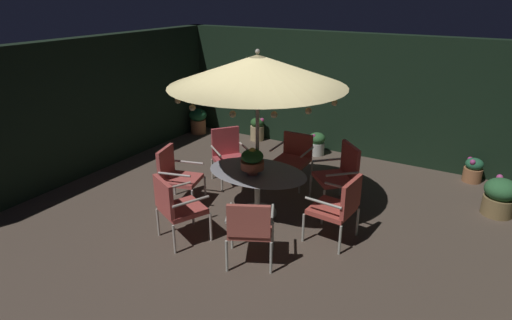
# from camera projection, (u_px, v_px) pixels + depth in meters

# --- Properties ---
(ground_plane) EXTENTS (7.96, 7.30, 0.02)m
(ground_plane) POSITION_uv_depth(u_px,v_px,m) (259.00, 214.00, 6.93)
(ground_plane) COLOR brown
(hedge_backdrop_rear) EXTENTS (7.96, 0.30, 2.58)m
(hedge_backdrop_rear) POSITION_uv_depth(u_px,v_px,m) (339.00, 93.00, 9.25)
(hedge_backdrop_rear) COLOR black
(hedge_backdrop_rear) RESTS_ON ground_plane
(hedge_backdrop_left) EXTENTS (0.30, 7.30, 2.58)m
(hedge_backdrop_left) POSITION_uv_depth(u_px,v_px,m) (88.00, 106.00, 8.24)
(hedge_backdrop_left) COLOR black
(hedge_backdrop_left) RESTS_ON ground_plane
(patio_dining_table) EXTENTS (1.63, 1.13, 0.74)m
(patio_dining_table) POSITION_uv_depth(u_px,v_px,m) (257.00, 181.00, 6.71)
(patio_dining_table) COLOR #B7B3A3
(patio_dining_table) RESTS_ON ground_plane
(patio_umbrella) EXTENTS (2.61, 2.61, 2.62)m
(patio_umbrella) POSITION_uv_depth(u_px,v_px,m) (257.00, 71.00, 6.06)
(patio_umbrella) COLOR #BBB2A6
(patio_umbrella) RESTS_ON ground_plane
(centerpiece_planter) EXTENTS (0.36, 0.36, 0.43)m
(centerpiece_planter) POSITION_uv_depth(u_px,v_px,m) (252.00, 160.00, 6.46)
(centerpiece_planter) COLOR #A5604E
(centerpiece_planter) RESTS_ON patio_dining_table
(patio_chair_north) EXTENTS (0.85, 0.84, 1.00)m
(patio_chair_north) POSITION_uv_depth(u_px,v_px,m) (229.00, 153.00, 7.93)
(patio_chair_north) COLOR #BBB2A4
(patio_chair_north) RESTS_ON ground_plane
(patio_chair_northeast) EXTENTS (0.74, 0.71, 0.98)m
(patio_chair_northeast) POSITION_uv_depth(u_px,v_px,m) (176.00, 173.00, 7.06)
(patio_chair_northeast) COLOR #B9AEAA
(patio_chair_northeast) RESTS_ON ground_plane
(patio_chair_east) EXTENTS (0.78, 0.79, 1.00)m
(patio_chair_east) POSITION_uv_depth(u_px,v_px,m) (176.00, 205.00, 5.96)
(patio_chair_east) COLOR #BBB3A7
(patio_chair_east) RESTS_ON ground_plane
(patio_chair_southeast) EXTENTS (0.78, 0.76, 0.96)m
(patio_chair_southeast) POSITION_uv_depth(u_px,v_px,m) (250.00, 226.00, 5.42)
(patio_chair_southeast) COLOR #B3B4A9
(patio_chair_southeast) RESTS_ON ground_plane
(patio_chair_south) EXTENTS (0.65, 0.68, 1.00)m
(patio_chair_south) POSITION_uv_depth(u_px,v_px,m) (339.00, 205.00, 5.96)
(patio_chair_south) COLOR #B4B4A8
(patio_chair_south) RESTS_ON ground_plane
(patio_chair_southwest) EXTENTS (0.87, 0.87, 1.05)m
(patio_chair_southwest) POSITION_uv_depth(u_px,v_px,m) (340.00, 172.00, 7.00)
(patio_chair_southwest) COLOR #B6B4AD
(patio_chair_southwest) RESTS_ON ground_plane
(patio_chair_west) EXTENTS (0.65, 0.64, 0.92)m
(patio_chair_west) POSITION_uv_depth(u_px,v_px,m) (294.00, 156.00, 7.86)
(patio_chair_west) COLOR #BAAFA3
(patio_chair_west) RESTS_ON ground_plane
(potted_plant_back_center) EXTENTS (0.33, 0.33, 0.56)m
(potted_plant_back_center) POSITION_uv_depth(u_px,v_px,m) (257.00, 129.00, 10.22)
(potted_plant_back_center) COLOR tan
(potted_plant_back_center) RESTS_ON ground_plane
(potted_plant_left_far) EXTENTS (0.44, 0.44, 0.63)m
(potted_plant_left_far) POSITION_uv_depth(u_px,v_px,m) (198.00, 120.00, 10.68)
(potted_plant_left_far) COLOR #A7643F
(potted_plant_left_far) RESTS_ON ground_plane
(potted_plant_back_right) EXTENTS (0.50, 0.51, 0.62)m
(potted_plant_back_right) POSITION_uv_depth(u_px,v_px,m) (500.00, 196.00, 6.78)
(potted_plant_back_right) COLOR olive
(potted_plant_back_right) RESTS_ON ground_plane
(potted_plant_right_far) EXTENTS (0.34, 0.35, 0.48)m
(potted_plant_right_far) POSITION_uv_depth(u_px,v_px,m) (473.00, 170.00, 8.00)
(potted_plant_right_far) COLOR #A26641
(potted_plant_right_far) RESTS_ON ground_plane
(potted_plant_back_left) EXTENTS (0.36, 0.36, 0.50)m
(potted_plant_back_left) POSITION_uv_depth(u_px,v_px,m) (317.00, 143.00, 9.31)
(potted_plant_back_left) COLOR silver
(potted_plant_back_left) RESTS_ON ground_plane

